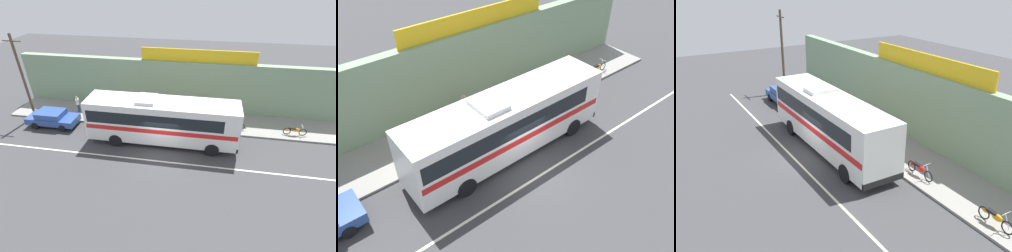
# 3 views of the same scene
# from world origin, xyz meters

# --- Properties ---
(ground_plane) EXTENTS (70.00, 70.00, 0.00)m
(ground_plane) POSITION_xyz_m (0.00, 0.00, 0.00)
(ground_plane) COLOR #3A3A3D
(sidewalk_slab) EXTENTS (30.00, 3.60, 0.14)m
(sidewalk_slab) POSITION_xyz_m (0.00, 5.20, 0.07)
(sidewalk_slab) COLOR gray
(sidewalk_slab) RESTS_ON ground_plane
(storefront_facade) EXTENTS (30.00, 0.70, 4.80)m
(storefront_facade) POSITION_xyz_m (0.00, 7.35, 2.40)
(storefront_facade) COLOR gray
(storefront_facade) RESTS_ON ground_plane
(storefront_billboard) EXTENTS (10.12, 0.12, 1.10)m
(storefront_billboard) POSITION_xyz_m (2.03, 7.35, 5.35)
(storefront_billboard) COLOR gold
(storefront_billboard) RESTS_ON storefront_facade
(road_center_stripe) EXTENTS (30.00, 0.14, 0.01)m
(road_center_stripe) POSITION_xyz_m (0.00, -0.80, 0.00)
(road_center_stripe) COLOR silver
(road_center_stripe) RESTS_ON ground_plane
(intercity_bus) EXTENTS (11.54, 2.67, 3.78)m
(intercity_bus) POSITION_xyz_m (-0.23, 1.70, 2.07)
(intercity_bus) COLOR white
(intercity_bus) RESTS_ON ground_plane
(parked_car) EXTENTS (4.31, 1.92, 1.37)m
(parked_car) POSITION_xyz_m (-10.09, 2.57, 0.74)
(parked_car) COLOR #2D4C93
(parked_car) RESTS_ON ground_plane
(utility_pole) EXTENTS (1.60, 0.22, 7.39)m
(utility_pole) POSITION_xyz_m (-12.67, 3.66, 3.97)
(utility_pole) COLOR brown
(utility_pole) RESTS_ON sidewalk_slab
(motorcycle_green) EXTENTS (1.86, 0.56, 0.94)m
(motorcycle_green) POSITION_xyz_m (10.43, 4.16, 0.57)
(motorcycle_green) COLOR black
(motorcycle_green) RESTS_ON sidewalk_slab
(motorcycle_purple) EXTENTS (1.97, 0.56, 0.94)m
(motorcycle_purple) POSITION_xyz_m (5.45, 4.21, 0.57)
(motorcycle_purple) COLOR black
(motorcycle_purple) RESTS_ON sidewalk_slab
(pedestrian_by_curb) EXTENTS (0.30, 0.48, 1.58)m
(pedestrian_by_curb) POSITION_xyz_m (-8.87, 4.97, 1.05)
(pedestrian_by_curb) COLOR navy
(pedestrian_by_curb) RESTS_ON sidewalk_slab
(pedestrian_far_right) EXTENTS (0.30, 0.48, 1.58)m
(pedestrian_far_right) POSITION_xyz_m (-0.20, 5.76, 1.05)
(pedestrian_far_right) COLOR brown
(pedestrian_far_right) RESTS_ON sidewalk_slab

